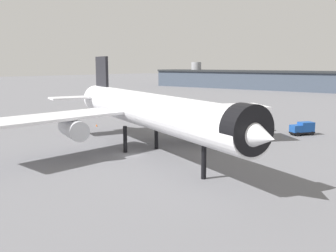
{
  "coord_description": "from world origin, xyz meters",
  "views": [
    {
      "loc": [
        50.75,
        -45.95,
        16.26
      ],
      "look_at": [
        8.76,
        0.53,
        6.2
      ],
      "focal_mm": 41.29,
      "sensor_mm": 36.0,
      "label": 1
    }
  ],
  "objects_px": {
    "airliner_near_gate": "(146,111)",
    "baggage_tug_wing": "(264,127)",
    "service_truck_front": "(303,128)",
    "traffic_cone_near_nose": "(97,125)"
  },
  "relations": [
    {
      "from": "airliner_near_gate",
      "to": "baggage_tug_wing",
      "type": "relative_size",
      "value": 17.51
    },
    {
      "from": "service_truck_front",
      "to": "baggage_tug_wing",
      "type": "xyz_separation_m",
      "value": [
        -9.58,
        -0.47,
        -0.62
      ]
    },
    {
      "from": "service_truck_front",
      "to": "baggage_tug_wing",
      "type": "relative_size",
      "value": 1.65
    },
    {
      "from": "baggage_tug_wing",
      "to": "traffic_cone_near_nose",
      "type": "bearing_deg",
      "value": 5.41
    },
    {
      "from": "baggage_tug_wing",
      "to": "traffic_cone_near_nose",
      "type": "distance_m",
      "value": 43.12
    },
    {
      "from": "service_truck_front",
      "to": "baggage_tug_wing",
      "type": "distance_m",
      "value": 9.61
    },
    {
      "from": "airliner_near_gate",
      "to": "baggage_tug_wing",
      "type": "bearing_deg",
      "value": 102.4
    },
    {
      "from": "airliner_near_gate",
      "to": "traffic_cone_near_nose",
      "type": "bearing_deg",
      "value": 176.63
    },
    {
      "from": "traffic_cone_near_nose",
      "to": "service_truck_front",
      "type": "bearing_deg",
      "value": 28.07
    },
    {
      "from": "baggage_tug_wing",
      "to": "airliner_near_gate",
      "type": "bearing_deg",
      "value": 55.54
    }
  ]
}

